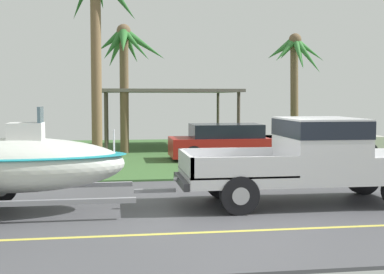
# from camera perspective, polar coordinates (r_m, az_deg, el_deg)

# --- Properties ---
(ground) EXTENTS (36.00, 22.00, 0.11)m
(ground) POSITION_cam_1_polar(r_m,az_deg,el_deg) (19.57, -0.68, -2.70)
(ground) COLOR #4C4C51
(pickup_truck_towing) EXTENTS (5.64, 2.04, 1.93)m
(pickup_truck_towing) POSITION_cam_1_polar(r_m,az_deg,el_deg) (12.21, 13.45, -2.05)
(pickup_truck_towing) COLOR silver
(pickup_truck_towing) RESTS_ON ground
(boat_on_trailer) EXTENTS (5.88, 2.29, 2.20)m
(boat_on_trailer) POSITION_cam_1_polar(r_m,az_deg,el_deg) (11.51, -18.65, -2.82)
(boat_on_trailer) COLOR gray
(boat_on_trailer) RESTS_ON ground
(parked_sedan_near) EXTENTS (4.62, 1.86, 1.38)m
(parked_sedan_near) POSITION_cam_1_polar(r_m,az_deg,el_deg) (21.12, 13.62, -0.44)
(parked_sedan_near) COLOR beige
(parked_sedan_near) RESTS_ON ground
(parked_sedan_far) EXTENTS (4.64, 1.84, 1.38)m
(parked_sedan_far) POSITION_cam_1_polar(r_m,az_deg,el_deg) (19.84, 4.15, -0.63)
(parked_sedan_far) COLOR #B21E19
(parked_sedan_far) RESTS_ON ground
(carport_awning) EXTENTS (6.13, 4.96, 2.73)m
(carport_awning) POSITION_cam_1_polar(r_m,az_deg,el_deg) (24.46, -2.63, 4.85)
(carport_awning) COLOR #4C4238
(carport_awning) RESTS_ON ground
(palm_tree_near_right) EXTENTS (2.92, 3.41, 6.83)m
(palm_tree_near_right) POSITION_cam_1_polar(r_m,az_deg,el_deg) (17.57, -10.25, 13.92)
(palm_tree_near_right) COLOR brown
(palm_tree_near_right) RESTS_ON ground
(palm_tree_mid) EXTENTS (3.06, 3.36, 5.38)m
(palm_tree_mid) POSITION_cam_1_polar(r_m,az_deg,el_deg) (22.10, -7.31, 8.67)
(palm_tree_mid) COLOR brown
(palm_tree_mid) RESTS_ON ground
(palm_tree_far_left) EXTENTS (2.94, 3.09, 5.37)m
(palm_tree_far_left) POSITION_cam_1_polar(r_m,az_deg,el_deg) (25.54, 11.07, 7.93)
(palm_tree_far_left) COLOR brown
(palm_tree_far_left) RESTS_ON ground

